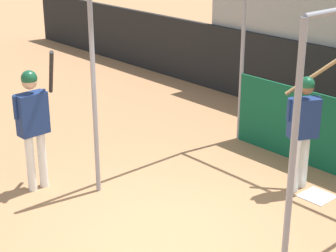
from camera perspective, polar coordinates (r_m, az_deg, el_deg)
The scene contains 5 objects.
ground_plane at distance 7.45m, azimuth -0.51°, elevation -11.11°, with size 60.00×60.00×0.00m, color #A8754C.
batting_cage at distance 8.71m, azimuth 13.34°, elevation 2.47°, with size 3.51×3.24×3.10m.
home_plate at distance 8.68m, azimuth 14.89°, elevation -6.91°, with size 0.44×0.44×0.02m.
player_batter at distance 8.44m, azimuth 13.62°, elevation 0.36°, with size 0.64×0.97×1.97m.
player_waiting at distance 8.44m, azimuth -13.53°, elevation 0.80°, with size 0.53×0.77×2.14m.
Camera 1 is at (4.78, -4.16, 3.92)m, focal length 60.00 mm.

